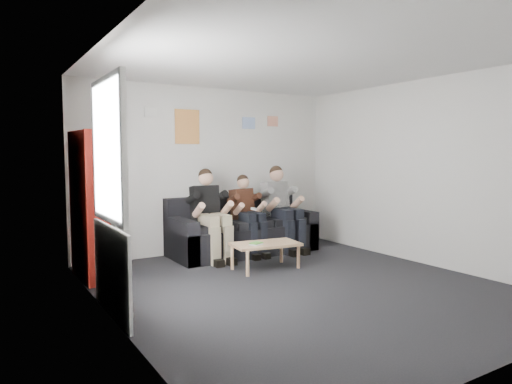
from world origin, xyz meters
TOP-DOWN VIEW (x-y plane):
  - room_shell at (0.00, 0.00)m, footprint 5.00×5.00m
  - sofa at (0.36, 2.05)m, footprint 2.37×0.97m
  - bookshelf at (-2.08, 1.69)m, footprint 0.29×0.86m
  - coffee_table at (0.09, 0.94)m, footprint 0.93×0.51m
  - game_cases at (-0.09, 0.90)m, footprint 0.19×0.15m
  - person_left at (-0.31, 1.84)m, footprint 0.41×0.89m
  - person_middle at (0.36, 1.85)m, footprint 0.36×0.77m
  - person_right at (1.02, 1.84)m, footprint 0.43×0.92m
  - radiator at (-2.15, 0.20)m, footprint 0.10×0.64m
  - window at (-2.22, 0.20)m, footprint 0.05×1.30m
  - poster_large at (-0.40, 2.49)m, footprint 0.42×0.01m
  - poster_blue at (0.75, 2.49)m, footprint 0.25×0.01m
  - poster_pink at (1.25, 2.49)m, footprint 0.22×0.01m
  - poster_sign at (-1.00, 2.49)m, footprint 0.20×0.01m

SIDE VIEW (x-z plane):
  - coffee_table at x=0.09m, z-range 0.14..0.51m
  - sofa at x=0.36m, z-range -0.13..0.79m
  - radiator at x=-2.15m, z-range 0.05..0.65m
  - game_cases at x=-0.09m, z-range 0.37..0.40m
  - person_middle at x=0.36m, z-range 0.01..1.30m
  - person_left at x=-0.31m, z-range 0.00..1.39m
  - person_right at x=1.02m, z-range 0.00..1.42m
  - bookshelf at x=-2.08m, z-range 0.00..1.91m
  - window at x=-2.22m, z-range -0.15..2.21m
  - room_shell at x=0.00m, z-range -1.15..3.85m
  - poster_large at x=-0.40m, z-range 1.77..2.32m
  - poster_blue at x=0.75m, z-range 2.05..2.25m
  - poster_pink at x=1.25m, z-range 2.11..2.29m
  - poster_sign at x=-1.00m, z-range 2.18..2.32m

